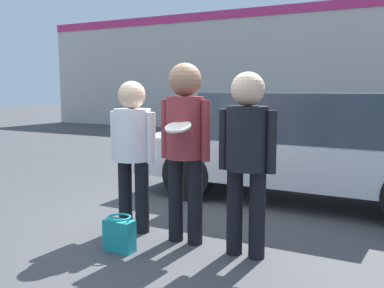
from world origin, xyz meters
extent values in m
plane|color=#3F3F42|center=(0.00, 0.00, 0.00)|extent=(56.00, 56.00, 0.00)
cube|color=beige|center=(0.00, 10.69, 2.15)|extent=(24.00, 0.18, 4.29)
cube|color=#CC2D6B|center=(0.00, 10.58, 4.14)|extent=(24.00, 0.04, 0.30)
cylinder|color=black|center=(-0.50, -0.10, 0.39)|extent=(0.15, 0.15, 0.78)
cylinder|color=black|center=(-0.28, -0.10, 0.39)|extent=(0.15, 0.15, 0.78)
cylinder|color=silver|center=(-0.39, -0.10, 1.06)|extent=(0.39, 0.39, 0.55)
cylinder|color=silver|center=(-0.62, -0.10, 1.03)|extent=(0.09, 0.09, 0.54)
cylinder|color=silver|center=(-0.15, -0.10, 1.03)|extent=(0.09, 0.09, 0.54)
sphere|color=#DBB28E|center=(-0.39, -0.10, 1.48)|extent=(0.29, 0.29, 0.29)
cylinder|color=black|center=(0.17, -0.15, 0.43)|extent=(0.15, 0.15, 0.86)
cylinder|color=black|center=(0.39, -0.15, 0.43)|extent=(0.15, 0.15, 0.86)
cylinder|color=maroon|center=(0.28, -0.15, 1.16)|extent=(0.37, 0.37, 0.61)
cylinder|color=maroon|center=(0.05, -0.15, 1.14)|extent=(0.09, 0.09, 0.59)
cylinder|color=maroon|center=(0.50, -0.15, 1.14)|extent=(0.09, 0.09, 0.59)
sphere|color=#8C664C|center=(0.28, -0.15, 1.63)|extent=(0.32, 0.32, 0.32)
cylinder|color=silver|center=(0.34, -0.40, 1.20)|extent=(0.25, 0.24, 0.10)
cylinder|color=black|center=(0.83, -0.20, 0.41)|extent=(0.15, 0.15, 0.81)
cylinder|color=black|center=(1.05, -0.20, 0.41)|extent=(0.15, 0.15, 0.81)
cylinder|color=black|center=(0.94, -0.20, 1.10)|extent=(0.38, 0.38, 0.58)
cylinder|color=black|center=(0.71, -0.20, 1.08)|extent=(0.09, 0.09, 0.56)
cylinder|color=black|center=(1.17, -0.20, 1.08)|extent=(0.09, 0.09, 0.56)
sphere|color=#DBB28E|center=(0.94, -0.20, 1.54)|extent=(0.30, 0.30, 0.30)
cube|color=#B7BABF|center=(0.92, 2.12, 0.58)|extent=(4.54, 1.78, 0.55)
cube|color=#28333D|center=(0.83, 2.12, 1.17)|extent=(2.36, 1.53, 0.63)
cylinder|color=black|center=(-0.48, 2.91, 0.36)|extent=(0.72, 0.22, 0.72)
cylinder|color=black|center=(-0.48, 1.33, 0.36)|extent=(0.72, 0.22, 0.72)
sphere|color=#387A3D|center=(-2.49, 9.89, 0.61)|extent=(1.22, 1.22, 1.22)
cube|color=teal|center=(-0.16, -0.65, 0.15)|extent=(0.30, 0.14, 0.30)
torus|color=teal|center=(-0.16, -0.65, 0.33)|extent=(0.23, 0.23, 0.02)
camera|label=1|loc=(2.28, -3.81, 1.55)|focal=40.00mm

